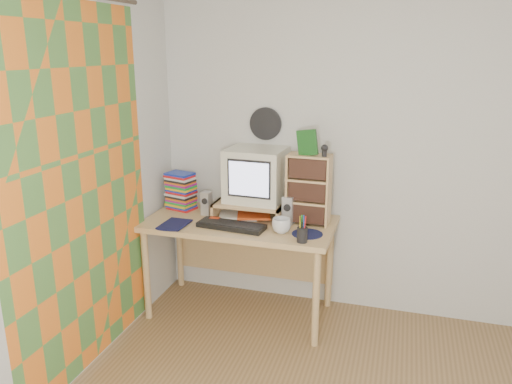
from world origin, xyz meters
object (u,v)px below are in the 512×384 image
Objects in this scene: crt_monitor at (255,175)px; keyboard at (231,226)px; cd_rack at (309,189)px; dvd_stack at (181,191)px; diary at (163,222)px; mug at (281,226)px; desk at (242,235)px.

crt_monitor reaches higher than keyboard.
dvd_stack is at bearing 179.53° from cd_rack.
diary is at bearing -165.49° from keyboard.
cd_rack reaches higher than diary.
diary is at bearing -143.74° from crt_monitor.
diary is (-0.86, -0.09, -0.03)m from mug.
keyboard is (-0.09, -0.31, -0.30)m from crt_monitor.
mug is (0.36, -0.21, 0.19)m from desk.
diary is (-0.58, -0.38, -0.30)m from crt_monitor.
crt_monitor is 0.86× the size of keyboard.
mug reaches higher than desk.
crt_monitor is at bearing 175.62° from cd_rack.
diary reaches higher than keyboard.
dvd_stack reaches higher than mug.
desk is 6.43× the size of diary.
cd_rack is (0.42, -0.05, -0.06)m from crt_monitor.
desk is 10.51× the size of mug.
mug reaches higher than diary.
diary is at bearing -149.39° from desk.
crt_monitor is 3.15× the size of mug.
dvd_stack is at bearing 155.78° from keyboard.
desk is 2.73× the size of cd_rack.
mug reaches higher than keyboard.
keyboard is 0.95× the size of cd_rack.
crt_monitor is 0.49m from mug.
cd_rack reaches higher than keyboard.
dvd_stack is at bearing -176.94° from crt_monitor.
crt_monitor reaches higher than desk.
cd_rack is 3.85× the size of mug.
diary is at bearing -159.31° from cd_rack.
desk is at bearing 6.02° from dvd_stack.
dvd_stack is (-0.62, -0.00, -0.17)m from crt_monitor.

